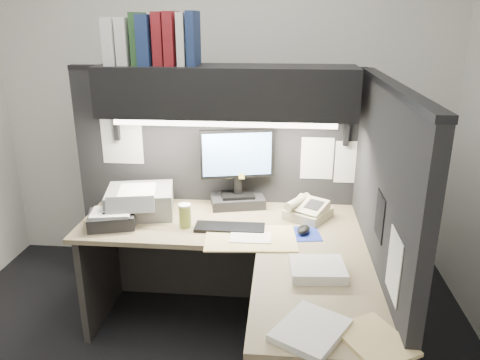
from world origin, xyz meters
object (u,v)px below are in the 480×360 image
Objects in this scene: monitor at (238,176)px; printer at (140,201)px; keyboard at (230,228)px; notebook_stack at (112,219)px; overhead_shelf at (226,91)px; desk at (268,318)px; coffee_cup at (185,216)px; telephone at (308,211)px.

monitor reaches higher than printer.
notebook_stack is at bearing -179.23° from keyboard.
overhead_shelf is 5.73× the size of notebook_stack.
desk is 6.29× the size of notebook_stack.
printer is (-0.60, 0.19, 0.07)m from keyboard.
desk is at bearing -68.21° from overhead_shelf.
coffee_cup is (-0.52, 0.46, 0.35)m from desk.
overhead_shelf is (-0.30, 0.75, 1.06)m from desk.
overhead_shelf is 1.03m from notebook_stack.
keyboard is (-0.25, 0.45, 0.30)m from desk.
notebook_stack reaches higher than desk.
monitor is 3.89× the size of coffee_cup.
monitor is at bearing -166.31° from telephone.
overhead_shelf reaches higher than monitor.
coffee_cup is 0.44m from notebook_stack.
coffee_cup is at bearing -40.81° from printer.
desk is 3.27× the size of monitor.
overhead_shelf is 11.59× the size of coffee_cup.
keyboard reaches higher than desk.
printer is at bearing 142.85° from desk.
coffee_cup is at bearing -132.33° from telephone.
telephone is at bearing -9.63° from overhead_shelf.
telephone is at bearing -31.97° from monitor.
monitor is 0.64m from printer.
monitor is 0.83m from notebook_stack.
coffee_cup is at bearing 177.56° from keyboard.
keyboard is at bearing -2.28° from coffee_cup.
notebook_stack is (-0.12, -0.20, -0.04)m from printer.
telephone reaches higher than notebook_stack.
coffee_cup is at bearing -141.40° from monitor.
printer reaches higher than telephone.
overhead_shelf is at bearing -145.99° from monitor.
coffee_cup reaches higher than keyboard.
desk is at bearing -76.02° from telephone.
desk is at bearing -87.04° from monitor.
desk is 4.12× the size of keyboard.
keyboard is at bearing -104.95° from monitor.
keyboard is at bearing 0.94° from notebook_stack.
coffee_cup reaches higher than notebook_stack.
coffee_cup is at bearing -126.92° from overhead_shelf.
overhead_shelf is 6.36× the size of telephone.
overhead_shelf is 0.57m from monitor.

